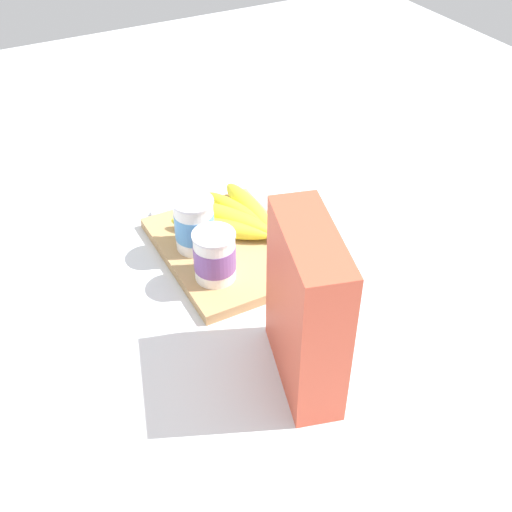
{
  "coord_description": "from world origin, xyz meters",
  "views": [
    {
      "loc": [
        -0.82,
        0.38,
        0.73
      ],
      "look_at": [
        -0.11,
        0.0,
        0.07
      ],
      "focal_mm": 44.82,
      "sensor_mm": 36.0,
      "label": 1
    }
  ],
  "objects_px": {
    "yogurt_cup_back": "(194,224)",
    "banana_bunch": "(235,216)",
    "yogurt_cup_front": "(215,256)",
    "cutting_board": "(229,249)",
    "cereal_box": "(306,309)",
    "spoon": "(164,205)"
  },
  "relations": [
    {
      "from": "yogurt_cup_back",
      "to": "banana_bunch",
      "type": "xyz_separation_m",
      "value": [
        0.03,
        -0.09,
        -0.03
      ]
    },
    {
      "from": "yogurt_cup_front",
      "to": "banana_bunch",
      "type": "height_order",
      "value": "yogurt_cup_front"
    },
    {
      "from": "yogurt_cup_front",
      "to": "yogurt_cup_back",
      "type": "xyz_separation_m",
      "value": [
        0.09,
        -0.0,
        0.0
      ]
    },
    {
      "from": "cutting_board",
      "to": "banana_bunch",
      "type": "bearing_deg",
      "value": -38.31
    },
    {
      "from": "yogurt_cup_front",
      "to": "cereal_box",
      "type": "bearing_deg",
      "value": -172.75
    },
    {
      "from": "cutting_board",
      "to": "spoon",
      "type": "relative_size",
      "value": 2.62
    },
    {
      "from": "yogurt_cup_back",
      "to": "cutting_board",
      "type": "bearing_deg",
      "value": -113.67
    },
    {
      "from": "yogurt_cup_front",
      "to": "yogurt_cup_back",
      "type": "distance_m",
      "value": 0.09
    },
    {
      "from": "cutting_board",
      "to": "spoon",
      "type": "xyz_separation_m",
      "value": [
        0.19,
        0.05,
        -0.0
      ]
    },
    {
      "from": "yogurt_cup_front",
      "to": "banana_bunch",
      "type": "relative_size",
      "value": 0.46
    },
    {
      "from": "cereal_box",
      "to": "spoon",
      "type": "height_order",
      "value": "cereal_box"
    },
    {
      "from": "cutting_board",
      "to": "banana_bunch",
      "type": "xyz_separation_m",
      "value": [
        0.05,
        -0.04,
        0.03
      ]
    },
    {
      "from": "spoon",
      "to": "cutting_board",
      "type": "bearing_deg",
      "value": -166.06
    },
    {
      "from": "yogurt_cup_back",
      "to": "spoon",
      "type": "height_order",
      "value": "yogurt_cup_back"
    },
    {
      "from": "cereal_box",
      "to": "yogurt_cup_front",
      "type": "bearing_deg",
      "value": -156.82
    },
    {
      "from": "cereal_box",
      "to": "yogurt_cup_front",
      "type": "relative_size",
      "value": 2.84
    },
    {
      "from": "cereal_box",
      "to": "banana_bunch",
      "type": "relative_size",
      "value": 1.31
    },
    {
      "from": "cutting_board",
      "to": "yogurt_cup_front",
      "type": "bearing_deg",
      "value": 139.97
    },
    {
      "from": "spoon",
      "to": "cereal_box",
      "type": "bearing_deg",
      "value": -177.57
    },
    {
      "from": "yogurt_cup_front",
      "to": "spoon",
      "type": "bearing_deg",
      "value": -1.94
    },
    {
      "from": "banana_bunch",
      "to": "yogurt_cup_back",
      "type": "bearing_deg",
      "value": 105.67
    },
    {
      "from": "cereal_box",
      "to": "spoon",
      "type": "xyz_separation_m",
      "value": [
        0.5,
        0.02,
        -0.12
      ]
    }
  ]
}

